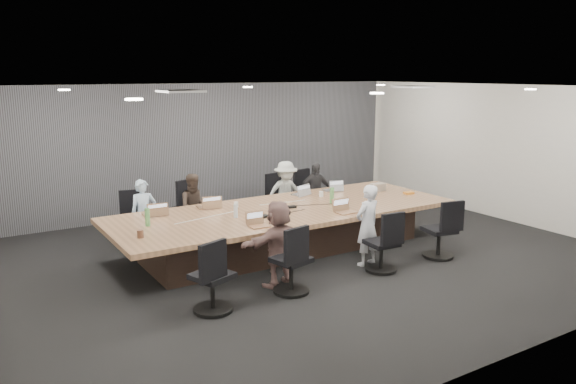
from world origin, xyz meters
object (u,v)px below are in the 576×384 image
chair_0 (138,224)px  person_6 (367,225)px  laptop_6 (346,212)px  mug_brown (140,234)px  chair_5 (291,265)px  person_0 (144,215)px  chair_6 (381,248)px  snack_packet (409,193)px  laptop_0 (154,214)px  person_2 (286,194)px  laptop_3 (331,190)px  bottle_clear (236,211)px  bottle_green_left (147,217)px  chair_2 (277,203)px  person_5 (278,243)px  person_3 (315,192)px  bottle_green_right (332,195)px  conference_table (285,228)px  canvas_bag (378,187)px  chair_7 (439,234)px  laptop_1 (207,207)px  laptop_2 (301,194)px  chair_1 (188,213)px  chair_4 (212,282)px  laptop_5 (260,226)px  chair_3 (306,199)px  stapler (286,213)px

chair_0 → person_6: 4.12m
laptop_6 → mug_brown: bearing=173.0°
chair_5 → person_0: bearing=97.0°
chair_0 → chair_6: (2.76, -3.40, 0.01)m
person_0 → snack_packet: 4.97m
laptop_0 → person_2: bearing=-164.1°
laptop_3 → bottle_clear: (-2.55, -0.90, 0.10)m
chair_6 → laptop_6: size_ratio=2.26×
bottle_green_left → person_6: bearing=-26.1°
person_6 → chair_2: bearing=-101.9°
chair_6 → person_5: (-1.65, 0.35, 0.25)m
person_3 → bottle_green_right: (-0.62, -1.43, 0.27)m
conference_table → canvas_bag: bearing=7.1°
chair_7 → person_3: (-0.41, 3.05, 0.22)m
person_3 → bottle_clear: size_ratio=5.47×
chair_7 → bottle_green_right: 1.98m
laptop_1 → person_5: size_ratio=0.27×
person_3 → mug_brown: (-4.21, -1.75, 0.18)m
chair_6 → chair_7: bearing=4.1°
chair_6 → laptop_2: 2.53m
person_5 → canvas_bag: 3.67m
person_6 → bottle_green_right: person_6 is taller
person_0 → bottle_green_left: size_ratio=4.48×
bottle_green_right → chair_1: bearing=138.9°
laptop_2 → laptop_6: bearing=72.7°
chair_4 → chair_7: (4.10, 0.00, -0.01)m
laptop_3 → person_6: (-0.85, -2.15, -0.09)m
laptop_5 → bottle_clear: 0.71m
laptop_2 → bottle_green_left: (-3.21, -0.64, 0.13)m
laptop_5 → mug_brown: size_ratio=2.59×
chair_2 → conference_table: bearing=52.3°
chair_7 → bottle_clear: (-2.96, 1.60, 0.46)m
person_3 → laptop_3: (0.00, -0.55, 0.14)m
laptop_6 → snack_packet: 2.02m
conference_table → chair_1: 2.02m
chair_3 → laptop_6: 2.66m
conference_table → chair_6: 1.84m
chair_0 → chair_7: bearing=154.1°
person_3 → mug_brown: bearing=-142.9°
mug_brown → chair_2: bearing=31.0°
laptop_2 → mug_brown: 3.70m
chair_0 → canvas_bag: canvas_bag is taller
person_0 → laptop_1: person_0 is taller
chair_0 → chair_3: chair_3 is taller
stapler → canvas_bag: canvas_bag is taller
laptop_5 → bottle_green_left: (-1.42, 0.96, 0.13)m
person_0 → snack_packet: size_ratio=6.74×
chair_1 → canvas_bag: canvas_bag is taller
chair_7 → laptop_2: size_ratio=2.37×
laptop_1 → chair_7: bearing=148.5°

